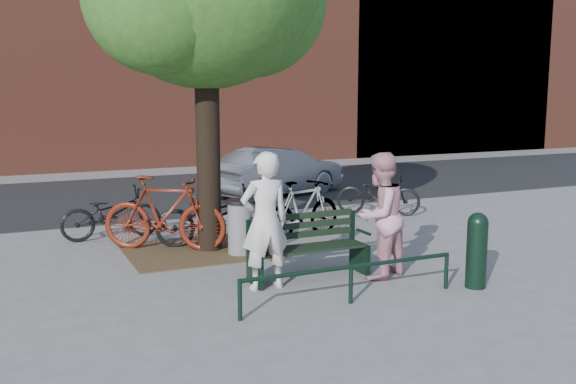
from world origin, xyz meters
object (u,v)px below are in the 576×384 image
bollard (477,248)px  parked_car (277,172)px  person_left (265,221)px  litter_bin (240,227)px  park_bench (307,245)px  bicycle_c (214,216)px  person_right (380,216)px

bollard → parked_car: size_ratio=0.28×
person_left → litter_bin: size_ratio=2.06×
park_bench → parked_car: (2.50, 6.85, 0.15)m
bollard → litter_bin: bollard is taller
bicycle_c → bollard: bearing=-131.2°
person_right → parked_car: bearing=-124.7°
person_left → bicycle_c: 2.64m
park_bench → bollard: 2.37m
person_left → park_bench: bearing=-161.0°
litter_bin → parked_car: (2.93, 5.23, 0.16)m
park_bench → person_right: bearing=-24.5°
park_bench → person_right: 1.13m
litter_bin → park_bench: bearing=-75.1°
park_bench → bicycle_c: 2.44m
bicycle_c → parked_car: size_ratio=0.53×
park_bench → bollard: size_ratio=1.66×
person_left → litter_bin: bearing=-99.2°
person_right → person_left: bearing=-28.8°
person_left → parked_car: 7.82m
bollard → litter_bin: (-2.33, 3.03, -0.10)m
park_bench → bicycle_c: bicycle_c is taller
person_left → person_right: bearing=174.5°
park_bench → parked_car: 7.29m
park_bench → litter_bin: 1.68m
person_right → bollard: person_right is taller
person_right → litter_bin: 2.52m
person_right → park_bench: bearing=-47.3°
person_left → bicycle_c: (0.11, 2.61, -0.42)m
park_bench → bollard: bollard is taller
bollard → bicycle_c: bicycle_c is taller
park_bench → bollard: bearing=-36.5°
bollard → parked_car: (0.60, 8.26, 0.06)m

